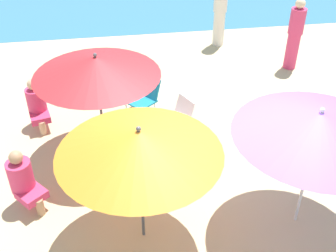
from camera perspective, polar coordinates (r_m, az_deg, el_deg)
name	(u,v)px	position (r m, az deg, el deg)	size (l,w,h in m)	color
ground_plane	(211,194)	(6.47, 5.85, -9.11)	(40.00, 40.00, 0.00)	#CCB789
umbrella_orange	(139,142)	(4.84, -3.89, -2.20)	(1.96, 1.96, 1.79)	#4C4C51
umbrella_red	(96,66)	(6.52, -9.61, 7.92)	(1.96, 1.96, 1.77)	#4C4C51
umbrella_purple	(319,124)	(5.31, 19.59, 0.28)	(2.05, 2.05, 1.87)	silver
beach_chair_b	(144,94)	(8.12, -3.23, 4.27)	(0.75, 0.75, 0.64)	teal
beach_chair_c	(179,115)	(7.51, 1.43, 1.50)	(0.66, 0.63, 0.61)	white
beach_chair_e	(179,155)	(6.67, 1.53, -3.91)	(0.67, 0.66, 0.55)	red
person_a	(295,34)	(9.82, 16.64, 11.68)	(0.33, 0.33, 1.58)	#DB3866
person_b	(23,179)	(6.30, -18.85, -6.78)	(0.54, 0.56, 0.94)	#DB3866
person_c	(37,103)	(7.92, -17.17, 2.94)	(0.42, 0.56, 0.93)	#DB3866
person_d	(220,10)	(10.62, 6.99, 15.17)	(0.33, 0.33, 1.75)	silver
beach_bag	(280,145)	(7.31, 14.79, -2.43)	(0.28, 0.19, 0.34)	black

